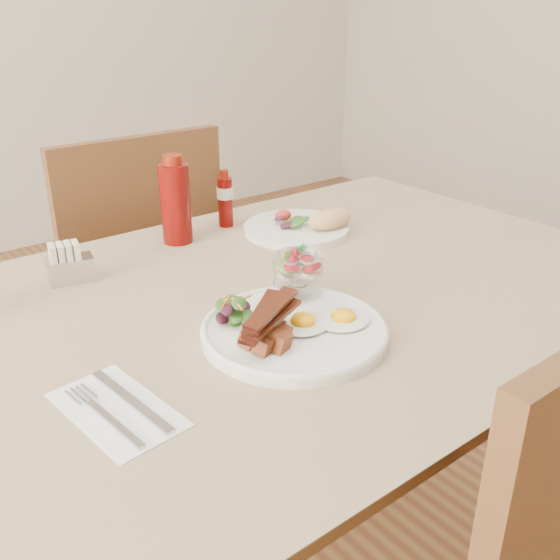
{
  "coord_description": "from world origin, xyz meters",
  "views": [
    {
      "loc": [
        -0.61,
        -0.76,
        1.22
      ],
      "look_at": [
        -0.07,
        -0.07,
        0.82
      ],
      "focal_mm": 40.0,
      "sensor_mm": 36.0,
      "label": 1
    }
  ],
  "objects_px": {
    "table": "(287,335)",
    "ketchup_bottle": "(176,202)",
    "fruit_cup": "(298,269)",
    "chair_far": "(131,283)",
    "sugar_caddy": "(69,265)",
    "second_plate": "(304,225)",
    "hot_sauce_bottle": "(225,199)",
    "main_plate": "(294,332)"
  },
  "relations": [
    {
      "from": "table",
      "to": "ketchup_bottle",
      "type": "distance_m",
      "value": 0.37
    },
    {
      "from": "fruit_cup",
      "to": "ketchup_bottle",
      "type": "xyz_separation_m",
      "value": [
        -0.01,
        0.37,
        0.02
      ]
    },
    {
      "from": "chair_far",
      "to": "sugar_caddy",
      "type": "xyz_separation_m",
      "value": [
        -0.28,
        -0.39,
        0.26
      ]
    },
    {
      "from": "chair_far",
      "to": "ketchup_bottle",
      "type": "relative_size",
      "value": 5.12
    },
    {
      "from": "ketchup_bottle",
      "to": "sugar_caddy",
      "type": "xyz_separation_m",
      "value": [
        -0.25,
        -0.06,
        -0.05
      ]
    },
    {
      "from": "second_plate",
      "to": "hot_sauce_bottle",
      "type": "distance_m",
      "value": 0.18
    },
    {
      "from": "chair_far",
      "to": "ketchup_bottle",
      "type": "xyz_separation_m",
      "value": [
        -0.03,
        -0.34,
        0.31
      ]
    },
    {
      "from": "table",
      "to": "main_plate",
      "type": "height_order",
      "value": "main_plate"
    },
    {
      "from": "table",
      "to": "main_plate",
      "type": "bearing_deg",
      "value": -125.02
    },
    {
      "from": "chair_far",
      "to": "fruit_cup",
      "type": "bearing_deg",
      "value": -91.38
    },
    {
      "from": "sugar_caddy",
      "to": "main_plate",
      "type": "bearing_deg",
      "value": -52.25
    },
    {
      "from": "table",
      "to": "chair_far",
      "type": "relative_size",
      "value": 1.43
    },
    {
      "from": "main_plate",
      "to": "chair_far",
      "type": "bearing_deg",
      "value": 83.48
    },
    {
      "from": "chair_far",
      "to": "fruit_cup",
      "type": "xyz_separation_m",
      "value": [
        -0.02,
        -0.71,
        0.29
      ]
    },
    {
      "from": "ketchup_bottle",
      "to": "sugar_caddy",
      "type": "distance_m",
      "value": 0.26
    },
    {
      "from": "chair_far",
      "to": "second_plate",
      "type": "distance_m",
      "value": 0.56
    },
    {
      "from": "main_plate",
      "to": "table",
      "type": "bearing_deg",
      "value": 54.98
    },
    {
      "from": "ketchup_bottle",
      "to": "hot_sauce_bottle",
      "type": "relative_size",
      "value": 1.44
    },
    {
      "from": "second_plate",
      "to": "hot_sauce_bottle",
      "type": "height_order",
      "value": "hot_sauce_bottle"
    },
    {
      "from": "table",
      "to": "chair_far",
      "type": "bearing_deg",
      "value": 90.0
    },
    {
      "from": "table",
      "to": "chair_far",
      "type": "xyz_separation_m",
      "value": [
        0.0,
        0.66,
        -0.14
      ]
    },
    {
      "from": "table",
      "to": "ketchup_bottle",
      "type": "xyz_separation_m",
      "value": [
        -0.03,
        0.33,
        0.17
      ]
    },
    {
      "from": "hot_sauce_bottle",
      "to": "fruit_cup",
      "type": "bearing_deg",
      "value": -106.72
    },
    {
      "from": "ketchup_bottle",
      "to": "hot_sauce_bottle",
      "type": "height_order",
      "value": "ketchup_bottle"
    },
    {
      "from": "table",
      "to": "hot_sauce_bottle",
      "type": "height_order",
      "value": "hot_sauce_bottle"
    },
    {
      "from": "chair_far",
      "to": "hot_sauce_bottle",
      "type": "bearing_deg",
      "value": -72.3
    },
    {
      "from": "table",
      "to": "sugar_caddy",
      "type": "height_order",
      "value": "sugar_caddy"
    },
    {
      "from": "chair_far",
      "to": "hot_sauce_bottle",
      "type": "xyz_separation_m",
      "value": [
        0.1,
        -0.32,
        0.29
      ]
    },
    {
      "from": "ketchup_bottle",
      "to": "sugar_caddy",
      "type": "bearing_deg",
      "value": -167.35
    },
    {
      "from": "table",
      "to": "second_plate",
      "type": "relative_size",
      "value": 5.83
    },
    {
      "from": "table",
      "to": "main_plate",
      "type": "xyz_separation_m",
      "value": [
        -0.09,
        -0.13,
        0.1
      ]
    },
    {
      "from": "fruit_cup",
      "to": "second_plate",
      "type": "height_order",
      "value": "fruit_cup"
    },
    {
      "from": "table",
      "to": "hot_sauce_bottle",
      "type": "bearing_deg",
      "value": 73.7
    },
    {
      "from": "table",
      "to": "chair_far",
      "type": "height_order",
      "value": "chair_far"
    },
    {
      "from": "second_plate",
      "to": "sugar_caddy",
      "type": "height_order",
      "value": "sugar_caddy"
    },
    {
      "from": "fruit_cup",
      "to": "hot_sauce_bottle",
      "type": "distance_m",
      "value": 0.41
    },
    {
      "from": "table",
      "to": "main_plate",
      "type": "distance_m",
      "value": 0.19
    },
    {
      "from": "ketchup_bottle",
      "to": "chair_far",
      "type": "bearing_deg",
      "value": 84.78
    },
    {
      "from": "table",
      "to": "ketchup_bottle",
      "type": "relative_size",
      "value": 7.32
    },
    {
      "from": "main_plate",
      "to": "hot_sauce_bottle",
      "type": "bearing_deg",
      "value": 68.03
    },
    {
      "from": "chair_far",
      "to": "main_plate",
      "type": "bearing_deg",
      "value": -96.52
    },
    {
      "from": "second_plate",
      "to": "chair_far",
      "type": "bearing_deg",
      "value": 114.94
    }
  ]
}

